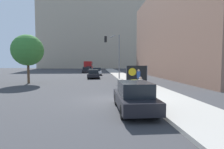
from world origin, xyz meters
name	(u,v)px	position (x,y,z in m)	size (l,w,h in m)	color
ground_plane	(114,100)	(0.00, 0.00, 0.00)	(160.00, 160.00, 0.00)	#38383A
sidewalk_curb	(127,79)	(3.46, 15.00, 0.09)	(3.21, 90.00, 0.17)	#A8A399
building_backdrop_far	(96,32)	(-2.00, 73.84, 17.51)	(52.00, 12.00, 35.03)	tan
building_backdrop_right	(185,32)	(14.18, 18.36, 7.87)	(10.00, 32.00, 15.73)	#936B56
seated_protester	(140,84)	(2.36, 2.33, 0.80)	(0.97, 0.77, 1.18)	#474C56
jogger_on_sidewalk	(139,78)	(2.99, 5.64, 1.01)	(0.34, 0.34, 1.65)	#424247
protest_banner	(137,74)	(3.12, 7.09, 1.23)	(2.30, 0.06, 2.00)	slate
traffic_light_pole	(115,50)	(1.38, 13.76, 4.35)	(2.26, 2.03, 6.34)	slate
parked_car_curbside	(134,97)	(0.81, -2.65, 0.74)	(1.71, 4.23, 1.50)	black
car_on_road_nearest	(94,74)	(-1.72, 17.17, 0.70)	(1.85, 4.49, 1.39)	black
car_on_road_midblock	(97,71)	(-1.23, 24.94, 0.76)	(1.86, 4.68, 1.54)	white
car_on_road_distant	(86,70)	(-3.97, 33.26, 0.72)	(1.82, 4.23, 1.45)	black
car_on_road_far_lane	(89,69)	(-3.79, 43.45, 0.73)	(1.76, 4.50, 1.48)	#565B60
city_bus_on_road	(89,65)	(-4.41, 52.72, 1.76)	(2.56, 11.66, 3.04)	red
street_tree_near_curb	(28,50)	(-9.32, 10.30, 3.96)	(3.67, 3.67, 5.81)	brown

